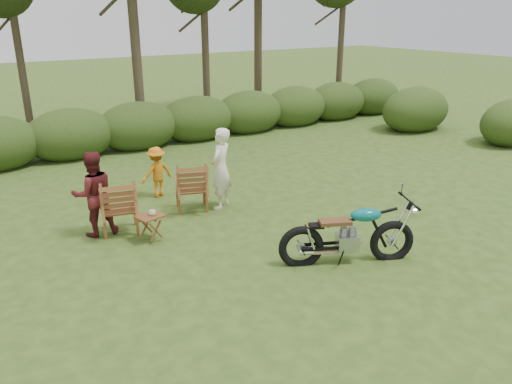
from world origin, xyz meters
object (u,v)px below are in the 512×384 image
motorcycle (346,261)px  lawn_chair_left (122,231)px  child (158,196)px  side_table (151,228)px  lawn_chair_right (192,209)px  adult_b (98,234)px  adult_a (222,207)px  cup (152,213)px

motorcycle → lawn_chair_left: bearing=155.7°
lawn_chair_left → child: (1.35, 1.42, 0.00)m
lawn_chair_left → side_table: (0.34, -0.68, 0.24)m
motorcycle → lawn_chair_right: bearing=132.8°
adult_b → side_table: bearing=136.5°
lawn_chair_left → adult_b: 0.42m
lawn_chair_right → adult_a: size_ratio=0.61×
lawn_chair_right → child: bearing=-55.4°
cup → adult_a: size_ratio=0.07×
adult_a → adult_b: size_ratio=1.07×
side_table → lawn_chair_right: bearing=36.5°
side_table → adult_a: size_ratio=0.28×
lawn_chair_left → cup: size_ratio=8.85×
motorcycle → adult_a: size_ratio=1.26×
lawn_chair_right → cup: bearing=58.4°
lawn_chair_left → side_table: lawn_chair_left is taller
cup → adult_b: size_ratio=0.08×
motorcycle → cup: bearing=158.3°
lawn_chair_right → side_table: lawn_chair_right is taller
motorcycle → lawn_chair_left: (-2.73, 3.23, 0.00)m
motorcycle → adult_a: bearing=124.5°
side_table → child: child is taller
lawn_chair_right → adult_a: 0.63m
lawn_chair_right → side_table: (-1.30, -0.96, 0.24)m
motorcycle → cup: size_ratio=18.06×
lawn_chair_right → lawn_chair_left: lawn_chair_left is taller
side_table → adult_b: 1.13m
side_table → cup: cup is taller
side_table → adult_a: bearing=21.1°
cup → child: (0.97, 2.11, -0.54)m
motorcycle → child: size_ratio=1.90×
adult_b → child: size_ratio=1.40×
adult_a → cup: bearing=-14.5°
side_table → child: (1.02, 2.10, -0.24)m
motorcycle → cup: (-2.36, 2.54, 0.54)m
motorcycle → adult_b: adult_b is taller
cup → lawn_chair_right: bearing=37.8°
lawn_chair_right → adult_a: (0.58, -0.24, 0.00)m
child → adult_a: bearing=112.7°
child → lawn_chair_right: bearing=94.7°
motorcycle → side_table: size_ratio=4.43×
adult_b → adult_a: bearing=-177.6°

